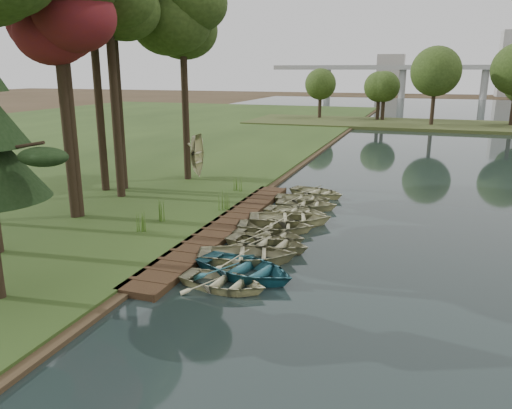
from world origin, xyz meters
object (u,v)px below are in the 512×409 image
(boardwalk, at_px, (225,227))
(stored_rowboat, at_px, (199,173))
(rowboat_2, at_px, (248,253))
(rowboat_0, at_px, (223,280))
(rowboat_1, at_px, (245,266))

(boardwalk, xyz_separation_m, stored_rowboat, (-5.75, 9.27, 0.45))
(rowboat_2, relative_size, stored_rowboat, 1.33)
(boardwalk, height_order, rowboat_0, rowboat_0)
(rowboat_1, relative_size, stored_rowboat, 1.34)
(boardwalk, height_order, rowboat_1, rowboat_1)
(rowboat_2, bearing_deg, rowboat_0, 163.66)
(rowboat_1, xyz_separation_m, rowboat_2, (-0.40, 1.37, -0.00))
(rowboat_2, bearing_deg, rowboat_1, 179.29)
(boardwalk, bearing_deg, rowboat_1, -60.63)
(boardwalk, relative_size, rowboat_0, 5.06)
(rowboat_2, xyz_separation_m, stored_rowboat, (-8.21, 12.99, 0.15))
(rowboat_0, bearing_deg, stored_rowboat, 34.13)
(stored_rowboat, bearing_deg, rowboat_2, -146.25)
(rowboat_2, distance_m, stored_rowboat, 15.37)
(rowboat_1, height_order, stored_rowboat, stored_rowboat)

